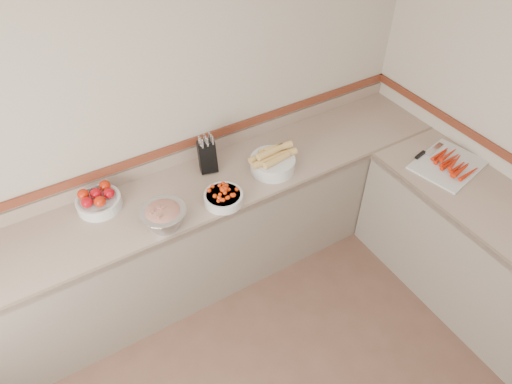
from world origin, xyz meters
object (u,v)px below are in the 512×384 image
cutting_board (449,164)px  tomato_bowl (98,200)px  knife_block (207,156)px  rhubarb_bowl (164,216)px  corn_bowl (273,161)px  cherry_tomato_bowl (224,197)px  dishwasher (505,277)px

cutting_board → tomato_bowl: bearing=158.7°
knife_block → tomato_bowl: bearing=178.6°
rhubarb_bowl → cutting_board: (1.97, -0.51, -0.07)m
knife_block → corn_bowl: knife_block is taller
tomato_bowl → cherry_tomato_bowl: tomato_bowl is taller
rhubarb_bowl → cutting_board: bearing=-14.5°
dishwasher → cherry_tomato_bowl: bearing=141.3°
dishwasher → cherry_tomato_bowl: size_ratio=3.22×
corn_bowl → rhubarb_bowl: (-0.87, -0.12, 0.01)m
cherry_tomato_bowl → rhubarb_bowl: size_ratio=0.90×
cherry_tomato_bowl → corn_bowl: (0.46, 0.12, 0.03)m
cherry_tomato_bowl → cutting_board: 1.64m
corn_bowl → cutting_board: size_ratio=0.63×
dishwasher → cherry_tomato_bowl: (-1.52, 1.22, 0.52)m
cutting_board → cherry_tomato_bowl: bearing=161.9°
tomato_bowl → rhubarb_bowl: 0.48m
corn_bowl → cherry_tomato_bowl: bearing=-165.7°
tomato_bowl → cherry_tomato_bowl: size_ratio=1.11×
knife_block → dishwasher: bearing=-47.3°
cutting_board → rhubarb_bowl: bearing=165.5°
tomato_bowl → cutting_board: size_ratio=0.51×
rhubarb_bowl → dishwasher: bearing=-32.2°
rhubarb_bowl → cherry_tomato_bowl: bearing=0.0°
knife_block → cherry_tomato_bowl: size_ratio=1.12×
dishwasher → rhubarb_bowl: rhubarb_bowl is taller
tomato_bowl → cutting_board: (2.28, -0.89, -0.04)m
dishwasher → cutting_board: size_ratio=1.49×
cherry_tomato_bowl → rhubarb_bowl: 0.42m
knife_block → cutting_board: knife_block is taller
knife_block → rhubarb_bowl: size_ratio=1.01×
cherry_tomato_bowl → cutting_board: bearing=-18.1°
knife_block → cutting_board: 1.73m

